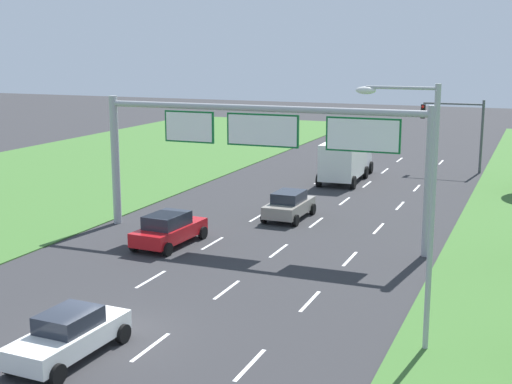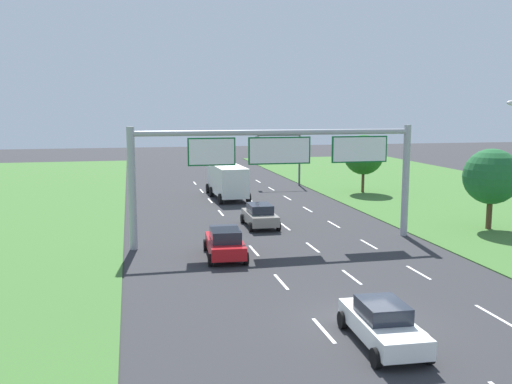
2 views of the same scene
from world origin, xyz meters
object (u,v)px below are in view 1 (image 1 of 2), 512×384
at_px(sign_gantry, 264,142).
at_px(traffic_light_mast, 456,122).
at_px(car_mid_lane, 169,229).
at_px(car_lead_silver, 289,205).
at_px(box_truck, 346,158).
at_px(street_lamp, 420,195).
at_px(car_near_red, 69,335).

xyz_separation_m(sign_gantry, traffic_light_mast, (6.50, 24.02, -1.10)).
bearing_deg(traffic_light_mast, car_mid_lane, -111.06).
xyz_separation_m(car_lead_silver, traffic_light_mast, (6.74, 19.50, 3.07)).
height_order(car_lead_silver, traffic_light_mast, traffic_light_mast).
relative_size(box_truck, street_lamp, 0.92).
bearing_deg(car_lead_silver, box_truck, 91.04).
bearing_deg(sign_gantry, street_lamp, -48.54).
relative_size(box_truck, traffic_light_mast, 1.40).
relative_size(car_near_red, car_mid_lane, 0.98).
relative_size(traffic_light_mast, street_lamp, 0.66).
bearing_deg(box_truck, traffic_light_mast, 42.28).
height_order(traffic_light_mast, street_lamp, street_lamp).
relative_size(car_mid_lane, street_lamp, 0.53).
bearing_deg(box_truck, car_mid_lane, -102.11).
bearing_deg(box_truck, car_lead_silver, -91.73).
distance_m(car_near_red, sign_gantry, 15.98).
bearing_deg(car_near_red, traffic_light_mast, 82.42).
height_order(car_lead_silver, sign_gantry, sign_gantry).
distance_m(car_lead_silver, car_mid_lane, 8.24).
bearing_deg(car_near_red, car_lead_silver, 91.74).
distance_m(box_truck, traffic_light_mast, 9.85).
relative_size(box_truck, sign_gantry, 0.45).
bearing_deg(car_mid_lane, traffic_light_mast, 72.33).
distance_m(car_near_red, traffic_light_mast, 40.16).
bearing_deg(car_lead_silver, sign_gantry, -86.43).
xyz_separation_m(car_mid_lane, traffic_light_mast, (10.36, 26.90, 3.05)).
relative_size(car_lead_silver, car_mid_lane, 0.90).
xyz_separation_m(box_truck, street_lamp, (9.73, -27.92, 3.45)).
bearing_deg(sign_gantry, car_mid_lane, -143.25).
bearing_deg(box_truck, street_lamp, -73.00).
distance_m(car_lead_silver, sign_gantry, 6.15).
distance_m(traffic_light_mast, street_lamp, 34.79).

